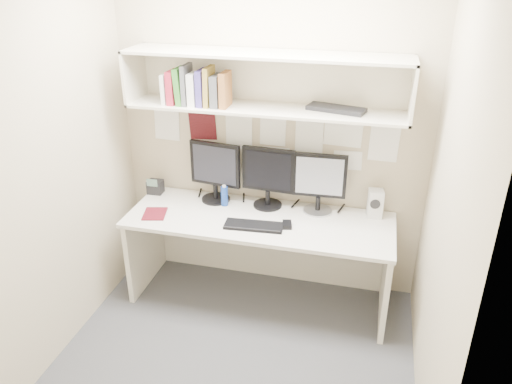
% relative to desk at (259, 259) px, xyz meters
% --- Properties ---
extents(floor, '(2.40, 2.00, 0.01)m').
position_rel_desk_xyz_m(floor, '(0.00, -0.65, -0.37)').
color(floor, '#404145').
rests_on(floor, ground).
extents(wall_back, '(2.40, 0.02, 2.60)m').
position_rel_desk_xyz_m(wall_back, '(0.00, 0.35, 0.93)').
color(wall_back, '#B6A88B').
rests_on(wall_back, ground).
extents(wall_front, '(2.40, 0.02, 2.60)m').
position_rel_desk_xyz_m(wall_front, '(0.00, -1.65, 0.93)').
color(wall_front, '#B6A88B').
rests_on(wall_front, ground).
extents(wall_left, '(0.02, 2.00, 2.60)m').
position_rel_desk_xyz_m(wall_left, '(-1.20, -0.65, 0.93)').
color(wall_left, '#B6A88B').
rests_on(wall_left, ground).
extents(wall_right, '(0.02, 2.00, 2.60)m').
position_rel_desk_xyz_m(wall_right, '(1.20, -0.65, 0.93)').
color(wall_right, '#B6A88B').
rests_on(wall_right, ground).
extents(desk, '(2.00, 0.70, 0.73)m').
position_rel_desk_xyz_m(desk, '(0.00, 0.00, 0.00)').
color(desk, silver).
rests_on(desk, floor).
extents(overhead_hutch, '(2.00, 0.38, 0.40)m').
position_rel_desk_xyz_m(overhead_hutch, '(0.00, 0.21, 1.35)').
color(overhead_hutch, beige).
rests_on(overhead_hutch, wall_back).
extents(pinned_papers, '(1.92, 0.01, 0.48)m').
position_rel_desk_xyz_m(pinned_papers, '(0.00, 0.34, 0.88)').
color(pinned_papers, white).
rests_on(pinned_papers, wall_back).
extents(monitor_left, '(0.42, 0.23, 0.48)m').
position_rel_desk_xyz_m(monitor_left, '(-0.41, 0.22, 0.63)').
color(monitor_left, black).
rests_on(monitor_left, desk).
extents(monitor_center, '(0.41, 0.23, 0.48)m').
position_rel_desk_xyz_m(monitor_center, '(0.01, 0.22, 0.62)').
color(monitor_center, black).
rests_on(monitor_center, desk).
extents(monitor_right, '(0.40, 0.22, 0.47)m').
position_rel_desk_xyz_m(monitor_right, '(0.41, 0.22, 0.62)').
color(monitor_right, '#A5A5AA').
rests_on(monitor_right, desk).
extents(keyboard, '(0.44, 0.18, 0.02)m').
position_rel_desk_xyz_m(keyboard, '(-0.01, -0.15, 0.37)').
color(keyboard, black).
rests_on(keyboard, desk).
extents(mouse, '(0.09, 0.12, 0.03)m').
position_rel_desk_xyz_m(mouse, '(0.23, -0.08, 0.38)').
color(mouse, black).
rests_on(mouse, desk).
extents(speaker, '(0.12, 0.13, 0.22)m').
position_rel_desk_xyz_m(speaker, '(0.83, 0.24, 0.47)').
color(speaker, silver).
rests_on(speaker, desk).
extents(blue_bottle, '(0.06, 0.06, 0.17)m').
position_rel_desk_xyz_m(blue_bottle, '(-0.32, 0.14, 0.45)').
color(blue_bottle, navy).
rests_on(blue_bottle, desk).
extents(maroon_notebook, '(0.21, 0.24, 0.01)m').
position_rel_desk_xyz_m(maroon_notebook, '(-0.79, -0.14, 0.37)').
color(maroon_notebook, '#540E18').
rests_on(maroon_notebook, desk).
extents(desk_phone, '(0.12, 0.11, 0.15)m').
position_rel_desk_xyz_m(desk_phone, '(-0.94, 0.21, 0.42)').
color(desk_phone, black).
rests_on(desk_phone, desk).
extents(book_stack, '(0.48, 0.18, 0.29)m').
position_rel_desk_xyz_m(book_stack, '(-0.49, 0.10, 1.30)').
color(book_stack, silver).
rests_on(book_stack, overhead_hutch).
extents(hutch_tray, '(0.43, 0.24, 0.03)m').
position_rel_desk_xyz_m(hutch_tray, '(0.50, 0.19, 1.19)').
color(hutch_tray, black).
rests_on(hutch_tray, overhead_hutch).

